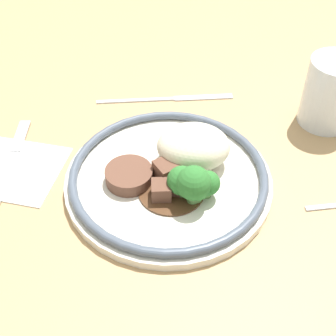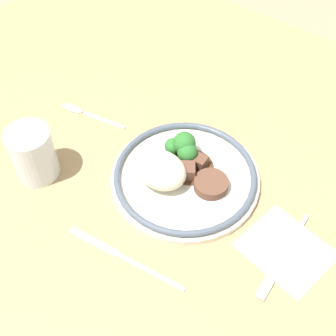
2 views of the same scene
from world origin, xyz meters
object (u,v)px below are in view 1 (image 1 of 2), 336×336
plate (173,173)px  fork (14,154)px  juice_glass (330,96)px  knife (170,99)px

plate → fork: plate is taller
plate → juice_glass: juice_glass is taller
plate → juice_glass: 0.27m
fork → juice_glass: bearing=-80.2°
juice_glass → knife: 0.25m
plate → juice_glass: (0.23, 0.15, 0.03)m
fork → plate: bearing=-103.9°
plate → knife: (-0.01, 0.19, -0.02)m
plate → knife: plate is taller
plate → juice_glass: size_ratio=2.62×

